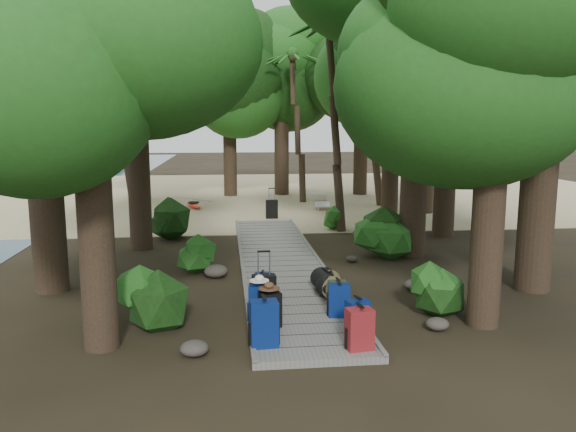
{
  "coord_description": "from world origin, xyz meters",
  "views": [
    {
      "loc": [
        -1.34,
        -12.55,
        3.46
      ],
      "look_at": [
        0.36,
        2.53,
        1.0
      ],
      "focal_mm": 35.0,
      "sensor_mm": 36.0,
      "label": 1
    }
  ],
  "objects": [
    {
      "name": "backpack_left_c",
      "position": [
        -0.77,
        -3.34,
        0.49
      ],
      "size": [
        0.43,
        0.33,
        0.73
      ],
      "primitive_type": null,
      "rotation": [
        0.0,
        0.0,
        -0.13
      ],
      "color": "navy",
      "rests_on": "boardwalk"
    },
    {
      "name": "palm_right_c",
      "position": [
        2.38,
        12.67,
        3.24
      ],
      "size": [
        4.07,
        4.07,
        6.47
      ],
      "primitive_type": null,
      "color": "#173D11",
      "rests_on": "ground"
    },
    {
      "name": "backpack_left_b",
      "position": [
        -0.63,
        -3.56,
        0.45
      ],
      "size": [
        0.4,
        0.32,
        0.65
      ],
      "primitive_type": null,
      "rotation": [
        0.0,
        0.0,
        0.21
      ],
      "color": "black",
      "rests_on": "boardwalk"
    },
    {
      "name": "backpack_right_b",
      "position": [
        0.74,
        -4.1,
        0.44
      ],
      "size": [
        0.41,
        0.34,
        0.64
      ],
      "primitive_type": null,
      "rotation": [
        0.0,
        0.0,
        0.28
      ],
      "color": "navy",
      "rests_on": "boardwalk"
    },
    {
      "name": "tree_right_a",
      "position": [
        3.1,
        -3.59,
        3.9
      ],
      "size": [
        4.68,
        4.68,
        7.8
      ],
      "primitive_type": null,
      "color": "black",
      "rests_on": "ground"
    },
    {
      "name": "suitcase_on_boardwalk",
      "position": [
        -0.67,
        -2.67,
        0.44
      ],
      "size": [
        0.44,
        0.28,
        0.65
      ],
      "primitive_type": null,
      "rotation": [
        0.0,
        0.0,
        0.11
      ],
      "color": "black",
      "rests_on": "boardwalk"
    },
    {
      "name": "rock_left_b",
      "position": [
        -2.47,
        -1.63,
        0.1
      ],
      "size": [
        0.38,
        0.34,
        0.21
      ],
      "primitive_type": null,
      "color": "#4C473F",
      "rests_on": "ground"
    },
    {
      "name": "tree_left_b",
      "position": [
        -5.02,
        -0.58,
        4.99
      ],
      "size": [
        5.54,
        5.54,
        9.97
      ],
      "primitive_type": null,
      "color": "black",
      "rests_on": "ground"
    },
    {
      "name": "shrub_left_a",
      "position": [
        -2.64,
        -2.89,
        0.53
      ],
      "size": [
        1.17,
        1.17,
        1.05
      ],
      "primitive_type": null,
      "color": "#215319",
      "rests_on": "ground"
    },
    {
      "name": "backpack_right_a",
      "position": [
        0.63,
        -4.67,
        0.47
      ],
      "size": [
        0.43,
        0.33,
        0.7
      ],
      "primitive_type": null,
      "rotation": [
        0.0,
        0.0,
        0.15
      ],
      "color": "maroon",
      "rests_on": "boardwalk"
    },
    {
      "name": "shrub_left_c",
      "position": [
        -3.13,
        4.78,
        0.6
      ],
      "size": [
        1.33,
        1.33,
        1.19
      ],
      "primitive_type": null,
      "color": "#215319",
      "rests_on": "ground"
    },
    {
      "name": "hat_white",
      "position": [
        -0.79,
        -3.33,
        0.91
      ],
      "size": [
        0.33,
        0.33,
        0.11
      ],
      "primitive_type": null,
      "color": "silver",
      "rests_on": "backpack_left_c"
    },
    {
      "name": "backpack_right_d",
      "position": [
        0.72,
        -2.56,
        0.37
      ],
      "size": [
        0.34,
        0.25,
        0.51
      ],
      "primitive_type": null,
      "rotation": [
        0.0,
        0.0,
        0.03
      ],
      "color": "#373A1A",
      "rests_on": "boardwalk"
    },
    {
      "name": "tree_back_d",
      "position": [
        -5.16,
        13.95,
        4.37
      ],
      "size": [
        5.24,
        5.24,
        8.73
      ],
      "primitive_type": null,
      "color": "black",
      "rests_on": "ground"
    },
    {
      "name": "palm_right_a",
      "position": [
        2.56,
        5.48,
        3.29
      ],
      "size": [
        3.86,
        3.86,
        6.59
      ],
      "primitive_type": null,
      "color": "#173D11",
      "rests_on": "ground"
    },
    {
      "name": "hat_brown",
      "position": [
        -0.64,
        -3.54,
        0.83
      ],
      "size": [
        0.36,
        0.36,
        0.11
      ],
      "primitive_type": null,
      "color": "#51351E",
      "rests_on": "backpack_left_b"
    },
    {
      "name": "rock_left_c",
      "position": [
        -1.59,
        0.06,
        0.15
      ],
      "size": [
        0.54,
        0.49,
        0.3
      ],
      "primitive_type": null,
      "color": "#4C473F",
      "rests_on": "ground"
    },
    {
      "name": "tree_left_a",
      "position": [
        -3.31,
        -3.88,
        3.86
      ],
      "size": [
        4.63,
        4.63,
        7.71
      ],
      "primitive_type": null,
      "color": "black",
      "rests_on": "ground"
    },
    {
      "name": "sun_lounger",
      "position": [
        2.65,
        10.19,
        0.33
      ],
      "size": [
        0.95,
        1.99,
        0.62
      ],
      "primitive_type": null,
      "rotation": [
        0.0,
        0.0,
        -0.18
      ],
      "color": "silver",
      "rests_on": "sand_beach"
    },
    {
      "name": "shrub_right_a",
      "position": [
        2.47,
        -2.99,
        0.48
      ],
      "size": [
        1.07,
        1.07,
        0.96
      ],
      "primitive_type": null,
      "color": "#215319",
      "rests_on": "ground"
    },
    {
      "name": "backpack_left_d",
      "position": [
        -0.64,
        -1.76,
        0.36
      ],
      "size": [
        0.37,
        0.3,
        0.49
      ],
      "primitive_type": null,
      "rotation": [
        0.0,
        0.0,
        -0.25
      ],
      "color": "navy",
      "rests_on": "boardwalk"
    },
    {
      "name": "tree_left_c",
      "position": [
        -3.73,
        3.46,
        4.47
      ],
      "size": [
        5.14,
        5.14,
        8.93
      ],
      "primitive_type": null,
      "color": "black",
      "rests_on": "ground"
    },
    {
      "name": "tree_back_b",
      "position": [
        1.49,
        15.41,
        5.19
      ],
      "size": [
        5.81,
        5.81,
        10.37
      ],
      "primitive_type": null,
      "color": "black",
      "rests_on": "ground"
    },
    {
      "name": "duffel_right_black",
      "position": [
        0.65,
        -1.75,
        0.34
      ],
      "size": [
        0.55,
        0.76,
        0.44
      ],
      "primitive_type": null,
      "rotation": [
        0.0,
        0.0,
        0.16
      ],
      "color": "black",
      "rests_on": "boardwalk"
    },
    {
      "name": "palm_left_a",
      "position": [
        -4.58,
        6.66,
        3.77
      ],
      "size": [
        4.74,
        4.74,
        7.53
      ],
      "primitive_type": null,
      "color": "#173D11",
      "rests_on": "ground"
    },
    {
      "name": "tree_right_e",
      "position": [
        4.6,
        7.17,
        4.37
      ],
      "size": [
        4.85,
        4.85,
        8.73
      ],
      "primitive_type": null,
      "color": "black",
      "rests_on": "ground"
    },
    {
      "name": "rock_right_d",
      "position": [
        2.82,
        4.04,
        0.16
      ],
      "size": [
        0.58,
        0.53,
        0.32
      ],
      "primitive_type": null,
      "color": "#4C473F",
      "rests_on": "ground"
    },
    {
      "name": "kayak",
      "position": [
        -2.68,
        11.04,
        0.19
      ],
      "size": [
        1.85,
        3.51,
        0.35
      ],
      "primitive_type": "ellipsoid",
      "rotation": [
        0.0,
        0.0,
        0.34
      ],
      "color": "red",
      "rests_on": "sand_beach"
    },
    {
      "name": "tree_back_c",
      "position": [
        5.4,
        14.95,
        4.91
      ],
      "size": [
        5.45,
        5.45,
        9.82
      ],
      "primitive_type": null,
      "color": "black",
      "rests_on": "ground"
    },
    {
      "name": "sand_beach",
      "position": [
        0.0,
        16.0,
        0.01
      ],
      "size": [
        40.0,
        22.0,
        0.02
      ],
      "primitive_type": "cube",
      "color": "#D0B78C",
      "rests_on": "ground"
    },
    {
      "name": "rock_right_b",
      "position": [
        2.61,
        -1.45,
        0.12
      ],
      "size": [
        0.44,
        0.4,
        0.24
      ],
      "primitive_type": null,
      "color": "#4C473F",
      "rests_on": "ground"
    },
    {
      "name": "tree_right_b",
      "position": [
        5.11,
        -1.65,
        5.18
      ],
      "size": [
        5.8,
        5.8,
        10.36
      ],
      "primitive_type": null,
      "color": "black",
      "rests_on": "ground"
    },
    {
      "name": "boardwalk",
      "position": [
        0.0,
        1.0,
        0.06
      ],
      "size": [
        2.0,
        12.0,
        0.12
      ],
      "primitive_type": "cube",
      "color": "slate",
      "rests_on": "ground"
    },
    {
      "name": "shrub_right_c",
      "position": [
        2.27,
        5.56,
        0.38
      ],
      "size": [
        0.85,
        0.85,
        0.76
      ],
      "primitive_type": null,
      "color": "#215319",
      "rests_on": "ground"
    },
    {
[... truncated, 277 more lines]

